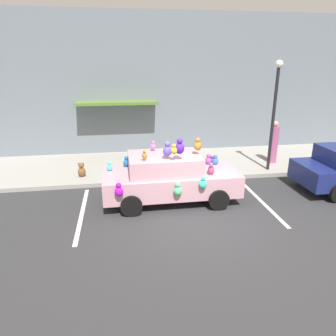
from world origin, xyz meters
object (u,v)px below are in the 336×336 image
object	(u,v)px
teddy_bear_on_sidewalk	(82,170)
street_lamp_post	(275,106)
plush_covered_car	(169,177)
pedestrian_near_shopfront	(273,144)

from	to	relation	value
teddy_bear_on_sidewalk	street_lamp_post	world-z (taller)	street_lamp_post
teddy_bear_on_sidewalk	street_lamp_post	distance (m)	7.70
teddy_bear_on_sidewalk	street_lamp_post	bearing A→B (deg)	-2.37
teddy_bear_on_sidewalk	plush_covered_car	bearing A→B (deg)	-37.31
plush_covered_car	teddy_bear_on_sidewalk	xyz separation A→B (m)	(-2.99, 2.28, -0.40)
teddy_bear_on_sidewalk	street_lamp_post	size ratio (longest dim) A/B	0.13
street_lamp_post	pedestrian_near_shopfront	size ratio (longest dim) A/B	2.35
teddy_bear_on_sidewalk	pedestrian_near_shopfront	xyz separation A→B (m)	(7.94, 0.56, 0.57)
pedestrian_near_shopfront	plush_covered_car	bearing A→B (deg)	-150.19
pedestrian_near_shopfront	teddy_bear_on_sidewalk	bearing A→B (deg)	-175.97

